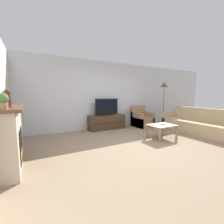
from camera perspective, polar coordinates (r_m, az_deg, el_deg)
name	(u,v)px	position (r m, az deg, el deg)	size (l,w,h in m)	color
ground_plane	(144,144)	(4.35, 11.99, -11.91)	(24.00, 24.00, 0.00)	#89755B
wall_back	(105,95)	(6.19, -2.71, 6.42)	(12.00, 0.06, 2.70)	silver
fireplace	(10,137)	(3.38, -34.34, -8.01)	(0.45, 1.44, 1.16)	#B7A893
mantel_vase_left	(5,102)	(2.86, -35.72, 2.98)	(0.10, 0.10, 0.22)	#994C3D
mantel_vase_centre_left	(7,99)	(3.18, -35.07, 4.14)	(0.13, 0.13, 0.32)	#512D23
potted_plant	(3,100)	(2.68, -36.24, 3.61)	(0.16, 0.16, 0.25)	#936B4C
tv_stand	(107,122)	(5.99, -1.99, -3.87)	(1.47, 0.47, 0.56)	#422D1E
tv	(107,107)	(5.91, -2.00, 1.73)	(0.98, 0.18, 0.65)	black
armchair	(142,120)	(6.61, 11.27, -2.94)	(0.70, 0.76, 0.88)	#937051
coffee_table	(162,127)	(4.99, 18.43, -5.31)	(0.81, 0.63, 0.43)	#A37F56
remote	(164,125)	(4.96, 19.04, -4.60)	(0.10, 0.15, 0.02)	black
couch	(198,125)	(6.26, 29.88, -4.23)	(0.89, 2.42, 0.88)	tan
floor_lamp	(164,87)	(7.14, 19.26, 8.85)	(0.35, 0.35, 1.93)	black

